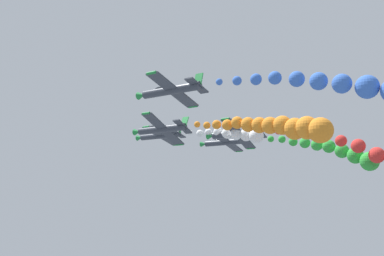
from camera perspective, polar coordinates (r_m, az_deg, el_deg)
airplane_lead at (r=82.58m, az=-4.22°, el=-1.00°), size 9.33×10.35×3.22m
smoke_trail_lead at (r=71.90m, az=5.80°, el=-0.81°), size 3.49×15.39×3.40m
airplane_left_inner at (r=68.93m, az=-4.03°, el=-0.15°), size 8.84×10.35×4.32m
smoke_trail_left_inner at (r=56.77m, az=11.91°, el=0.11°), size 4.05×20.95×4.72m
airplane_right_inner at (r=84.55m, az=4.29°, el=-1.85°), size 9.31×10.35×3.27m
smoke_trail_right_inner at (r=71.90m, az=18.28°, el=-2.89°), size 7.31×21.84×7.09m
airplane_left_outer at (r=72.90m, az=5.67°, el=-0.75°), size 8.82×10.35×4.35m
airplane_right_outer at (r=57.44m, az=-2.84°, el=4.88°), size 9.26×10.35×3.36m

